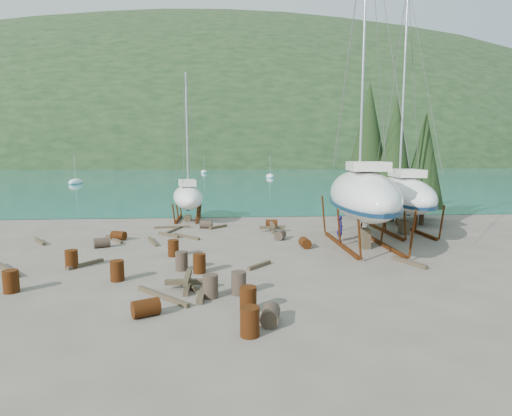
{
  "coord_description": "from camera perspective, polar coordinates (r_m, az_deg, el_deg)",
  "views": [
    {
      "loc": [
        -1.09,
        -19.4,
        5.26
      ],
      "look_at": [
        0.62,
        3.0,
        2.36
      ],
      "focal_mm": 28.0,
      "sensor_mm": 36.0,
      "label": 1
    }
  ],
  "objects": [
    {
      "name": "ground",
      "position": [
        20.13,
        -1.12,
        -7.79
      ],
      "size": [
        600.0,
        600.0,
        0.0
      ],
      "primitive_type": "plane",
      "color": "#615A4C",
      "rests_on": "ground"
    },
    {
      "name": "bay_water",
      "position": [
        334.45,
        -4.19,
        6.42
      ],
      "size": [
        700.0,
        700.0,
        0.0
      ],
      "primitive_type": "plane",
      "color": "#166271",
      "rests_on": "ground"
    },
    {
      "name": "far_hill",
      "position": [
        339.44,
        -4.19,
        6.44
      ],
      "size": [
        800.0,
        360.0,
        110.0
      ],
      "primitive_type": "ellipsoid",
      "color": "black",
      "rests_on": "ground"
    },
    {
      "name": "far_house_left",
      "position": [
        217.54,
        -20.19,
        6.28
      ],
      "size": [
        6.6,
        5.6,
        5.6
      ],
      "color": "beige",
      "rests_on": "ground"
    },
    {
      "name": "far_house_center",
      "position": [
        210.27,
        -9.58,
        6.61
      ],
      "size": [
        6.6,
        5.6,
        5.6
      ],
      "color": "beige",
      "rests_on": "ground"
    },
    {
      "name": "far_house_right",
      "position": [
        211.71,
        4.12,
        6.69
      ],
      "size": [
        6.6,
        5.6,
        5.6
      ],
      "color": "beige",
      "rests_on": "ground"
    },
    {
      "name": "cypress_near_right",
      "position": [
        34.22,
        19.23,
        7.83
      ],
      "size": [
        3.6,
        3.6,
        10.0
      ],
      "color": "black",
      "rests_on": "ground"
    },
    {
      "name": "cypress_mid_right",
      "position": [
        33.05,
        22.95,
        6.18
      ],
      "size": [
        3.06,
        3.06,
        8.5
      ],
      "color": "black",
      "rests_on": "ground"
    },
    {
      "name": "cypress_back_left",
      "position": [
        35.55,
        15.74,
        9.34
      ],
      "size": [
        4.14,
        4.14,
        11.5
      ],
      "color": "black",
      "rests_on": "ground"
    },
    {
      "name": "cypress_far_right",
      "position": [
        36.4,
        22.92,
        6.7
      ],
      "size": [
        3.24,
        3.24,
        9.0
      ],
      "color": "black",
      "rests_on": "ground"
    },
    {
      "name": "moored_boat_left",
      "position": [
        84.64,
        -24.36,
        3.39
      ],
      "size": [
        2.0,
        5.0,
        6.05
      ],
      "color": "white",
      "rests_on": "ground"
    },
    {
      "name": "moored_boat_mid",
      "position": [
        100.14,
        2.02,
        4.55
      ],
      "size": [
        2.0,
        5.0,
        6.05
      ],
      "color": "white",
      "rests_on": "ground"
    },
    {
      "name": "moored_boat_far",
      "position": [
        129.68,
        -7.43,
        5.13
      ],
      "size": [
        2.0,
        5.0,
        6.05
      ],
      "color": "white",
      "rests_on": "ground"
    },
    {
      "name": "large_sailboat_near",
      "position": [
        24.2,
        14.97,
        1.97
      ],
      "size": [
        5.71,
        12.65,
        19.23
      ],
      "rotation": [
        0.0,
        0.0,
        -0.18
      ],
      "color": "white",
      "rests_on": "ground"
    },
    {
      "name": "large_sailboat_far",
      "position": [
        29.27,
        20.16,
        1.92
      ],
      "size": [
        4.63,
        10.85,
        16.62
      ],
      "rotation": [
        0.0,
        0.0,
        -0.15
      ],
      "color": "white",
      "rests_on": "ground"
    },
    {
      "name": "small_sailboat_shore",
      "position": [
        33.55,
        -9.71,
        1.63
      ],
      "size": [
        3.55,
        7.79,
        12.0
      ],
      "rotation": [
        0.0,
        0.0,
        0.16
      ],
      "color": "white",
      "rests_on": "ground"
    },
    {
      "name": "worker",
      "position": [
        25.5,
        11.94,
        -2.86
      ],
      "size": [
        0.43,
        0.62,
        1.62
      ],
      "primitive_type": "imported",
      "rotation": [
        0.0,
        0.0,
        1.5
      ],
      "color": "#161353",
      "rests_on": "ground"
    },
    {
      "name": "drum_0",
      "position": [
        18.43,
        -31.61,
        -8.92
      ],
      "size": [
        0.58,
        0.58,
        0.88
      ],
      "primitive_type": "cylinder",
      "color": "#5E3210",
      "rests_on": "ground"
    },
    {
      "name": "drum_1",
      "position": [
        13.04,
        2.08,
        -15.05
      ],
      "size": [
        0.74,
        0.98,
        0.58
      ],
      "primitive_type": "cylinder",
      "rotation": [
        1.57,
        0.0,
        2.94
      ],
      "color": "#2D2823",
      "rests_on": "ground"
    },
    {
      "name": "drum_2",
      "position": [
        26.79,
        -19.03,
        -3.74
      ],
      "size": [
        1.03,
        0.85,
        0.58
      ],
      "primitive_type": "cylinder",
      "rotation": [
        1.57,
        0.0,
        1.21
      ],
      "color": "#5E3210",
      "rests_on": "ground"
    },
    {
      "name": "drum_3",
      "position": [
        13.91,
        -1.13,
        -12.91
      ],
      "size": [
        0.58,
        0.58,
        0.88
      ],
      "primitive_type": "cylinder",
      "color": "#5E3210",
      "rests_on": "ground"
    },
    {
      "name": "drum_4",
      "position": [
        29.92,
        2.25,
        -2.22
      ],
      "size": [
        0.95,
        0.7,
        0.58
      ],
      "primitive_type": "cylinder",
      "rotation": [
        1.57,
        0.0,
        1.43
      ],
      "color": "#5E3210",
      "rests_on": "ground"
    },
    {
      "name": "drum_5",
      "position": [
        15.32,
        -6.52,
        -11.02
      ],
      "size": [
        0.58,
        0.58,
        0.88
      ],
      "primitive_type": "cylinder",
      "color": "#2D2823",
      "rests_on": "ground"
    },
    {
      "name": "drum_6",
      "position": [
        23.41,
        7.01,
        -4.96
      ],
      "size": [
        0.64,
        0.92,
        0.58
      ],
      "primitive_type": "cylinder",
      "rotation": [
        1.57,
        0.0,
        0.07
      ],
      "color": "#5E3210",
      "rests_on": "ground"
    },
    {
      "name": "drum_7",
      "position": [
        12.2,
        -0.89,
        -15.91
      ],
      "size": [
        0.58,
        0.58,
        0.88
      ],
      "primitive_type": "cylinder",
      "color": "#5E3210",
      "rests_on": "ground"
    },
    {
      "name": "drum_8",
      "position": [
        20.95,
        -24.86,
        -6.64
      ],
      "size": [
        0.58,
        0.58,
        0.88
      ],
      "primitive_type": "cylinder",
      "color": "#5E3210",
      "rests_on": "ground"
    },
    {
      "name": "drum_9",
      "position": [
        29.7,
        -7.14,
        -2.34
      ],
      "size": [
        0.95,
        0.69,
        0.58
      ],
      "primitive_type": "cylinder",
      "rotation": [
        1.57,
        0.0,
        1.44
      ],
      "color": "#2D2823",
      "rests_on": "ground"
    },
    {
      "name": "drum_10",
      "position": [
        18.5,
        -8.09,
        -7.82
      ],
      "size": [
        0.58,
        0.58,
        0.88
      ],
      "primitive_type": "cylinder",
      "color": "#5E3210",
      "rests_on": "ground"
    },
    {
      "name": "drum_11",
      "position": [
        25.55,
        3.48,
        -3.88
      ],
      "size": [
        0.88,
        1.04,
        0.58
      ],
      "primitive_type": "cylinder",
      "rotation": [
        1.57,
        0.0,
        2.74
      ],
      "color": "#2D2823",
      "rests_on": "ground"
    },
    {
      "name": "drum_12",
      "position": [
        14.09,
        -15.46,
        -13.57
      ],
      "size": [
        1.05,
        0.91,
        0.58
      ],
      "primitive_type": "cylinder",
      "rotation": [
        1.57,
        0.0,
        2.03
      ],
      "color": "#5E3210",
      "rests_on": "ground"
    },
    {
      "name": "drum_13",
      "position": [
        18.16,
        -19.22,
        -8.45
      ],
      "size": [
        0.58,
        0.58,
        0.88
      ],
      "primitive_type": "cylinder",
      "color": "#5E3210",
      "rests_on": "ground"
    },
    {
      "name": "drum_14",
      "position": [
        21.72,
        -11.72,
        -5.62
      ],
      "size": [
        0.58,
        0.58,
        0.88
      ],
      "primitive_type": "cylinder",
      "color": "#5E3210",
      "rests_on": "ground"
    },
    {
      "name": "drum_15",
      "position": [
        24.95,
        -21.15,
        -4.64
      ],
      "size": [
        1.04,
        0.88,
        0.58
      ],
      "primitive_type": "cylinder",
      "rotation": [
        1.57,
        0.0,
        1.98
      ],
      "color": "#2D2823",
      "rests_on": "ground"
    },
    {
      "name": "drum_16",
      "position": [
        19.03,
        -10.58,
        -7.45
      ],
      "size": [
        0.58,
        0.58,
        0.88
      ],
      "primitive_type": "cylinder",
      "color": "#2D2823",
      "rests_on": "ground"
    },
    {
      "name": "drum_17",
      "position": [
        15.59,
        -2.47,
        -10.65
      ],
      "size": [
        0.58,
        0.58,
        0.88
      ],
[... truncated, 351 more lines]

